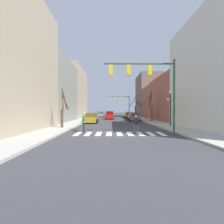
% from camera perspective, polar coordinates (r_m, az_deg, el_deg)
% --- Properties ---
extents(ground_plane, '(240.00, 240.00, 0.00)m').
position_cam_1_polar(ground_plane, '(15.63, 2.35, -6.89)').
color(ground_plane, '#38383D').
extents(sidewalk_left, '(2.76, 90.00, 0.15)m').
position_cam_1_polar(sidewalk_left, '(16.55, -20.11, -6.25)').
color(sidewalk_left, '#ADA89E').
rests_on(sidewalk_left, ground_plane).
extents(sidewalk_right, '(2.76, 90.00, 0.15)m').
position_cam_1_polar(sidewalk_right, '(17.12, 24.01, -6.03)').
color(sidewalk_right, '#ADA89E').
rests_on(sidewalk_right, ground_plane).
extents(building_row_left, '(6.00, 42.44, 13.33)m').
position_cam_1_polar(building_row_left, '(32.21, -18.58, 7.82)').
color(building_row_left, tan).
rests_on(building_row_left, ground_plane).
extents(building_row_right, '(6.00, 49.49, 12.66)m').
position_cam_1_polar(building_row_right, '(36.21, 18.03, 5.83)').
color(building_row_right, beige).
rests_on(building_row_right, ground_plane).
extents(crosswalk_stripes, '(7.65, 2.60, 0.01)m').
position_cam_1_polar(crosswalk_stripes, '(15.19, 2.44, -7.10)').
color(crosswalk_stripes, white).
rests_on(crosswalk_stripes, ground_plane).
extents(traffic_signal_near, '(6.08, 0.28, 6.40)m').
position_cam_1_polar(traffic_signal_near, '(15.45, 11.81, 10.59)').
color(traffic_signal_near, '#236038').
rests_on(traffic_signal_near, ground_plane).
extents(traffic_signal_far, '(6.59, 0.28, 6.35)m').
position_cam_1_polar(traffic_signal_far, '(50.98, 2.92, 3.63)').
color(traffic_signal_far, '#236038').
rests_on(traffic_signal_far, ground_plane).
extents(street_lamp_right_corner, '(0.95, 0.36, 4.22)m').
position_cam_1_polar(street_lamp_right_corner, '(22.14, 18.58, 3.44)').
color(street_lamp_right_corner, black).
rests_on(street_lamp_right_corner, sidewalk_right).
extents(car_parked_left_far, '(1.96, 4.48, 1.78)m').
position_cam_1_polar(car_parked_left_far, '(39.56, -0.77, -1.13)').
color(car_parked_left_far, red).
rests_on(car_parked_left_far, ground_plane).
extents(car_parked_left_mid, '(2.12, 4.69, 1.64)m').
position_cam_1_polar(car_parked_left_mid, '(52.89, -3.70, -0.74)').
color(car_parked_left_mid, gray).
rests_on(car_parked_left_mid, ground_plane).
extents(car_parked_right_far, '(2.00, 4.16, 1.63)m').
position_cam_1_polar(car_parked_right_far, '(43.92, 5.47, -1.04)').
color(car_parked_right_far, '#A38423').
rests_on(car_parked_right_far, ground_plane).
extents(car_parked_right_mid, '(2.01, 4.78, 1.58)m').
position_cam_1_polar(car_parked_right_mid, '(27.87, -6.71, -2.05)').
color(car_parked_right_mid, '#A38423').
rests_on(car_parked_right_mid, ground_plane).
extents(car_at_intersection, '(2.19, 4.32, 1.58)m').
position_cam_1_polar(car_at_intersection, '(33.65, 7.13, -1.59)').
color(car_at_intersection, gray).
rests_on(car_at_intersection, ground_plane).
extents(pedestrian_near_right_corner, '(0.28, 0.79, 1.83)m').
position_cam_1_polar(pedestrian_near_right_corner, '(16.19, -9.21, -2.79)').
color(pedestrian_near_right_corner, black).
rests_on(pedestrian_near_right_corner, ground_plane).
extents(pedestrian_waiting_at_curb, '(0.69, 0.27, 1.59)m').
position_cam_1_polar(pedestrian_waiting_at_curb, '(15.76, 7.89, -3.39)').
color(pedestrian_waiting_at_curb, '#7A705B').
rests_on(pedestrian_waiting_at_curb, ground_plane).
extents(street_tree_right_mid, '(2.03, 2.85, 5.33)m').
position_cam_1_polar(street_tree_right_mid, '(31.25, 12.31, 1.78)').
color(street_tree_right_mid, brown).
rests_on(street_tree_right_mid, sidewalk_right).
extents(street_tree_right_far, '(0.79, 1.67, 4.32)m').
position_cam_1_polar(street_tree_right_far, '(19.95, -15.77, 0.23)').
color(street_tree_right_far, '#473828').
rests_on(street_tree_right_far, sidewalk_left).
extents(street_tree_left_far, '(3.40, 1.60, 5.73)m').
position_cam_1_polar(street_tree_left_far, '(49.40, 7.81, 1.36)').
color(street_tree_left_far, brown).
rests_on(street_tree_left_far, sidewalk_right).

